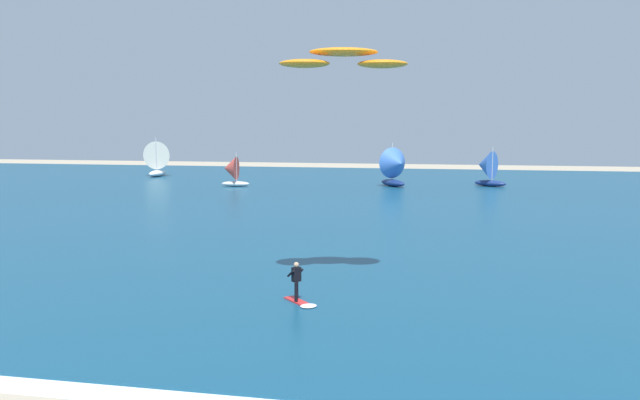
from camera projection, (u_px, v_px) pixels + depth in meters
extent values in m
cube|color=navy|center=(389.00, 201.00, 60.87)|extent=(160.00, 90.00, 0.10)
cube|color=red|center=(296.00, 301.00, 26.01)|extent=(1.29, 1.31, 0.05)
cylinder|color=black|center=(296.00, 292.00, 25.75)|extent=(0.14, 0.14, 0.80)
cylinder|color=black|center=(297.00, 289.00, 26.18)|extent=(0.14, 0.14, 0.80)
cube|color=black|center=(296.00, 274.00, 25.88)|extent=(0.41, 0.41, 0.60)
sphere|color=tan|center=(296.00, 265.00, 25.83)|extent=(0.22, 0.22, 0.22)
cylinder|color=black|center=(291.00, 273.00, 25.82)|extent=(0.41, 0.42, 0.39)
cylinder|color=black|center=(300.00, 272.00, 26.06)|extent=(0.41, 0.42, 0.39)
ellipsoid|color=white|center=(308.00, 306.00, 25.22)|extent=(0.92, 0.92, 0.08)
ellipsoid|color=orange|center=(344.00, 52.00, 27.11)|extent=(3.37, 2.49, 0.35)
ellipsoid|color=orange|center=(304.00, 63.00, 27.08)|extent=(2.59, 2.30, 0.35)
ellipsoid|color=orange|center=(383.00, 64.00, 27.26)|extent=(2.59, 2.30, 0.35)
ellipsoid|color=navy|center=(490.00, 183.00, 74.57)|extent=(4.15, 3.12, 0.75)
cylinder|color=silver|center=(492.00, 164.00, 74.17)|extent=(0.12, 0.12, 3.99)
cone|color=#3F72CC|center=(485.00, 165.00, 74.74)|extent=(3.14, 3.77, 3.35)
ellipsoid|color=navy|center=(393.00, 183.00, 74.63)|extent=(3.93, 4.38, 0.82)
cylinder|color=silver|center=(392.00, 161.00, 74.50)|extent=(0.14, 0.14, 4.40)
cone|color=#3F72CC|center=(397.00, 163.00, 73.68)|extent=(4.09, 3.81, 3.69)
ellipsoid|color=white|center=(158.00, 173.00, 89.07)|extent=(1.82, 4.78, 0.88)
cylinder|color=silver|center=(156.00, 154.00, 88.52)|extent=(0.15, 0.15, 4.71)
cone|color=silver|center=(159.00, 155.00, 89.56)|extent=(4.04, 2.23, 3.96)
ellipsoid|color=silver|center=(235.00, 184.00, 74.41)|extent=(3.47, 1.42, 0.64)
cylinder|color=silver|center=(237.00, 167.00, 74.15)|extent=(0.11, 0.11, 3.39)
cone|color=#D84C3F|center=(230.00, 168.00, 74.25)|extent=(1.70, 2.95, 2.85)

